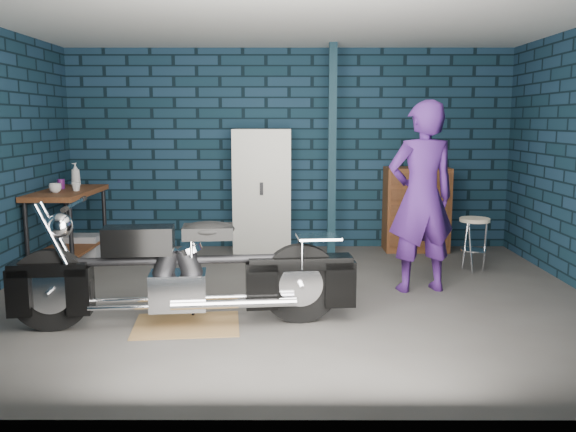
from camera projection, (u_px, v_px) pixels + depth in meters
The scene contains 15 objects.
ground at pixel (289, 298), 6.05m from camera, with size 6.00×6.00×0.00m, color #4B4946.
room_walls at pixel (289, 105), 6.30m from camera, with size 6.02×5.01×2.71m.
support_post at pixel (332, 151), 7.76m from camera, with size 0.10×0.10×2.70m, color #102934.
workbench at pixel (69, 227), 7.40m from camera, with size 0.60×1.40×0.91m, color brown.
drip_mat at pixel (187, 325), 5.23m from camera, with size 0.89×0.67×0.01m, color brown.
motorcycle at pixel (185, 264), 5.15m from camera, with size 2.47×0.67×1.09m, color black, non-canonical shape.
person at pixel (421, 197), 6.17m from camera, with size 0.71×0.47×1.94m, color #421C6A.
storage_bin at pixel (82, 246), 7.80m from camera, with size 0.47×0.33×0.29m, color #94969C.
locker at pixel (262, 191), 8.13m from camera, with size 0.76×0.54×1.63m, color beige.
tool_chest at pixel (416, 209), 8.16m from camera, with size 0.84×0.47×1.12m, color brown.
shop_stool at pixel (474, 245), 7.07m from camera, with size 0.34×0.34×0.63m, color beige, non-canonical shape.
cup_a at pixel (55, 188), 7.07m from camera, with size 0.14×0.14×0.11m, color beige.
cup_b at pixel (76, 187), 7.24m from camera, with size 0.11×0.11×0.10m, color beige.
mug_purple at pixel (61, 184), 7.46m from camera, with size 0.09×0.09×0.12m, color #58175F.
bottle at pixel (76, 175), 7.70m from camera, with size 0.12×0.12×0.30m, color #94969C.
Camera 1 is at (0.00, -5.85, 1.74)m, focal length 38.00 mm.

